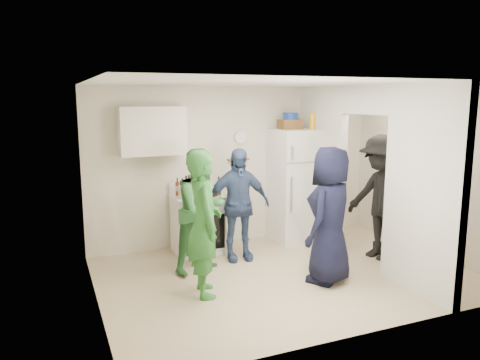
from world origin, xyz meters
name	(u,v)px	position (x,y,z in m)	size (l,w,h in m)	color
floor	(286,275)	(0.00, 0.00, 0.00)	(4.80, 4.80, 0.00)	tan
wall_back	(237,165)	(0.00, 1.70, 1.25)	(4.80, 4.80, 0.00)	silver
wall_front	(373,212)	(0.00, -1.70, 1.25)	(4.80, 4.80, 0.00)	silver
wall_left	(93,198)	(-2.40, 0.00, 1.25)	(3.40, 3.40, 0.00)	silver
wall_right	(431,171)	(2.40, 0.00, 1.25)	(3.40, 3.40, 0.00)	silver
ceiling	(289,83)	(0.00, 0.00, 2.50)	(4.80, 4.80, 0.00)	white
partition_pier_back	(321,166)	(1.20, 1.10, 1.25)	(0.12, 1.20, 2.50)	silver
partition_pier_front	(423,191)	(1.20, -1.10, 1.25)	(0.12, 1.20, 2.50)	silver
partition_header	(368,99)	(1.20, 0.00, 2.30)	(0.12, 1.00, 0.40)	silver
stove	(197,224)	(-0.79, 1.37, 0.44)	(0.74, 0.61, 0.88)	white
upper_cabinet	(152,131)	(-1.40, 1.52, 1.85)	(0.95, 0.34, 0.70)	silver
fridge	(296,185)	(0.89, 1.34, 0.92)	(0.75, 0.73, 1.83)	white
wicker_basket	(290,124)	(0.79, 1.39, 1.91)	(0.35, 0.25, 0.15)	brown
blue_bowl	(290,116)	(0.79, 1.39, 2.04)	(0.24, 0.24, 0.11)	navy
yellow_cup_stack_top	(312,121)	(1.11, 1.24, 1.96)	(0.09, 0.09, 0.25)	yellow
wall_clock	(241,137)	(0.05, 1.68, 1.70)	(0.22, 0.22, 0.03)	white
spice_shelf	(238,159)	(0.00, 1.65, 1.35)	(0.35, 0.08, 0.03)	olive
nook_window	(422,143)	(2.38, 0.20, 1.65)	(0.03, 0.70, 0.80)	black
nook_window_frame	(421,143)	(2.36, 0.20, 1.65)	(0.04, 0.76, 0.86)	white
nook_valance	(421,120)	(2.34, 0.20, 2.00)	(0.04, 0.82, 0.18)	white
yellow_cup_stack_stove	(194,191)	(-0.91, 1.15, 1.00)	(0.09, 0.09, 0.25)	gold
red_cup	(215,193)	(-0.57, 1.17, 0.94)	(0.09, 0.09, 0.12)	#AD0B0E
person_green_left	(204,224)	(-1.18, -0.15, 0.87)	(0.63, 0.42, 1.73)	#327D34
person_green_center	(202,211)	(-0.97, 0.59, 0.84)	(0.81, 0.63, 1.67)	#32733D
person_denim	(238,204)	(-0.35, 0.84, 0.81)	(0.95, 0.40, 1.63)	#375679
person_navy	(330,215)	(0.40, -0.39, 0.87)	(0.85, 0.55, 1.73)	black
person_nook	(381,198)	(1.58, 0.08, 0.91)	(1.17, 0.67, 1.81)	black
bottle_a	(177,187)	(-1.06, 1.48, 1.01)	(0.06, 0.06, 0.27)	brown
bottle_b	(186,187)	(-0.97, 1.29, 1.04)	(0.08, 0.08, 0.33)	#194B1E
bottle_c	(189,184)	(-0.87, 1.50, 1.03)	(0.07, 0.07, 0.30)	#B7BEC6
bottle_d	(200,186)	(-0.75, 1.34, 1.03)	(0.07, 0.07, 0.30)	#621611
bottle_e	(200,184)	(-0.69, 1.53, 1.03)	(0.06, 0.06, 0.30)	#9EA1AF
bottle_f	(207,185)	(-0.62, 1.40, 1.02)	(0.06, 0.06, 0.28)	#163914
bottle_g	(209,183)	(-0.55, 1.51, 1.02)	(0.06, 0.06, 0.29)	olive
bottle_h	(181,190)	(-1.07, 1.25, 1.01)	(0.08, 0.08, 0.27)	#AFB2BB
bottle_i	(197,185)	(-0.75, 1.48, 1.02)	(0.08, 0.08, 0.29)	#4D2A0D
bottle_j	(219,186)	(-0.47, 1.28, 1.02)	(0.07, 0.07, 0.28)	#1C5123
bottle_k	(182,187)	(-1.00, 1.40, 1.01)	(0.07, 0.07, 0.27)	#8E5E20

